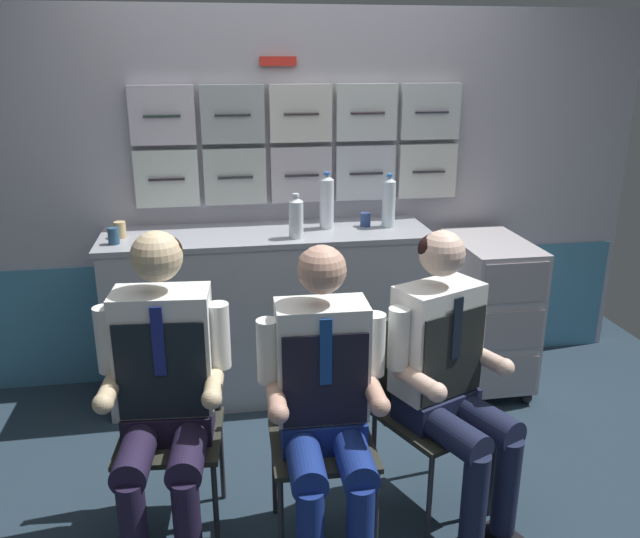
{
  "coord_description": "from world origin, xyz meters",
  "views": [
    {
      "loc": [
        -0.48,
        -2.35,
        1.89
      ],
      "look_at": [
        -0.04,
        0.32,
        0.99
      ],
      "focal_mm": 36.23,
      "sensor_mm": 36.0,
      "label": 1
    }
  ],
  "objects_px": {
    "folding_chair_near_trolley": "(421,391)",
    "service_trolley": "(487,309)",
    "crew_member_right": "(325,398)",
    "folding_chair_left": "(172,406)",
    "crew_member_near_trolley": "(450,372)",
    "folding_chair_right": "(319,413)",
    "crew_member_left": "(163,384)",
    "water_bottle_blue_cap": "(389,202)",
    "coffee_cup_spare": "(120,229)"
  },
  "relations": [
    {
      "from": "crew_member_left",
      "to": "crew_member_near_trolley",
      "type": "xyz_separation_m",
      "value": [
        1.12,
        -0.04,
        -0.02
      ]
    },
    {
      "from": "crew_member_near_trolley",
      "to": "folding_chair_right",
      "type": "bearing_deg",
      "value": 175.16
    },
    {
      "from": "service_trolley",
      "to": "crew_member_left",
      "type": "xyz_separation_m",
      "value": [
        -1.77,
        -1.06,
        0.23
      ]
    },
    {
      "from": "crew_member_left",
      "to": "folding_chair_near_trolley",
      "type": "distance_m",
      "value": 1.08
    },
    {
      "from": "folding_chair_left",
      "to": "coffee_cup_spare",
      "type": "distance_m",
      "value": 1.2
    },
    {
      "from": "service_trolley",
      "to": "folding_chair_near_trolley",
      "type": "height_order",
      "value": "service_trolley"
    },
    {
      "from": "crew_member_right",
      "to": "water_bottle_blue_cap",
      "type": "bearing_deg",
      "value": 66.13
    },
    {
      "from": "folding_chair_near_trolley",
      "to": "coffee_cup_spare",
      "type": "bearing_deg",
      "value": 140.27
    },
    {
      "from": "service_trolley",
      "to": "crew_member_left",
      "type": "height_order",
      "value": "crew_member_left"
    },
    {
      "from": "crew_member_right",
      "to": "water_bottle_blue_cap",
      "type": "distance_m",
      "value": 1.54
    },
    {
      "from": "folding_chair_left",
      "to": "crew_member_left",
      "type": "xyz_separation_m",
      "value": [
        -0.01,
        -0.16,
        0.19
      ]
    },
    {
      "from": "service_trolley",
      "to": "crew_member_right",
      "type": "distance_m",
      "value": 1.71
    },
    {
      "from": "folding_chair_near_trolley",
      "to": "water_bottle_blue_cap",
      "type": "xyz_separation_m",
      "value": [
        0.14,
        1.09,
        0.58
      ]
    },
    {
      "from": "folding_chair_near_trolley",
      "to": "crew_member_near_trolley",
      "type": "relative_size",
      "value": 0.68
    },
    {
      "from": "water_bottle_blue_cap",
      "to": "service_trolley",
      "type": "bearing_deg",
      "value": -13.96
    },
    {
      "from": "folding_chair_left",
      "to": "crew_member_right",
      "type": "xyz_separation_m",
      "value": [
        0.58,
        -0.32,
        0.16
      ]
    },
    {
      "from": "folding_chair_right",
      "to": "service_trolley",
      "type": "bearing_deg",
      "value": 41.9
    },
    {
      "from": "folding_chair_right",
      "to": "folding_chair_near_trolley",
      "type": "xyz_separation_m",
      "value": [
        0.46,
        0.1,
        0.0
      ]
    },
    {
      "from": "folding_chair_near_trolley",
      "to": "service_trolley",
      "type": "bearing_deg",
      "value": 53.0
    },
    {
      "from": "crew_member_near_trolley",
      "to": "service_trolley",
      "type": "bearing_deg",
      "value": 59.35
    },
    {
      "from": "folding_chair_left",
      "to": "folding_chair_right",
      "type": "relative_size",
      "value": 1.0
    },
    {
      "from": "folding_chair_near_trolley",
      "to": "coffee_cup_spare",
      "type": "relative_size",
      "value": 9.82
    },
    {
      "from": "coffee_cup_spare",
      "to": "crew_member_near_trolley",
      "type": "bearing_deg",
      "value": -41.96
    },
    {
      "from": "folding_chair_left",
      "to": "coffee_cup_spare",
      "type": "relative_size",
      "value": 9.82
    },
    {
      "from": "service_trolley",
      "to": "folding_chair_near_trolley",
      "type": "relative_size",
      "value": 1.04
    },
    {
      "from": "folding_chair_left",
      "to": "folding_chair_near_trolley",
      "type": "distance_m",
      "value": 1.04
    },
    {
      "from": "folding_chair_left",
      "to": "crew_member_left",
      "type": "bearing_deg",
      "value": -94.77
    },
    {
      "from": "folding_chair_left",
      "to": "folding_chair_right",
      "type": "distance_m",
      "value": 0.6
    },
    {
      "from": "crew_member_right",
      "to": "coffee_cup_spare",
      "type": "xyz_separation_m",
      "value": [
        -0.87,
        1.37,
        0.32
      ]
    },
    {
      "from": "crew_member_right",
      "to": "crew_member_near_trolley",
      "type": "height_order",
      "value": "crew_member_near_trolley"
    },
    {
      "from": "crew_member_near_trolley",
      "to": "water_bottle_blue_cap",
      "type": "xyz_separation_m",
      "value": [
        0.07,
        1.24,
        0.42
      ]
    },
    {
      "from": "folding_chair_left",
      "to": "folding_chair_right",
      "type": "bearing_deg",
      "value": -14.85
    },
    {
      "from": "crew_member_right",
      "to": "crew_member_left",
      "type": "bearing_deg",
      "value": 165.05
    },
    {
      "from": "service_trolley",
      "to": "water_bottle_blue_cap",
      "type": "distance_m",
      "value": 0.87
    },
    {
      "from": "crew_member_left",
      "to": "crew_member_right",
      "type": "bearing_deg",
      "value": -14.95
    },
    {
      "from": "crew_member_right",
      "to": "folding_chair_left",
      "type": "bearing_deg",
      "value": 151.27
    },
    {
      "from": "coffee_cup_spare",
      "to": "folding_chair_near_trolley",
      "type": "bearing_deg",
      "value": -39.73
    },
    {
      "from": "crew_member_right",
      "to": "crew_member_near_trolley",
      "type": "distance_m",
      "value": 0.54
    },
    {
      "from": "crew_member_left",
      "to": "crew_member_right",
      "type": "height_order",
      "value": "crew_member_left"
    },
    {
      "from": "crew_member_right",
      "to": "folding_chair_near_trolley",
      "type": "xyz_separation_m",
      "value": [
        0.46,
        0.27,
        -0.16
      ]
    },
    {
      "from": "service_trolley",
      "to": "crew_member_near_trolley",
      "type": "bearing_deg",
      "value": -120.65
    },
    {
      "from": "crew_member_left",
      "to": "crew_member_near_trolley",
      "type": "distance_m",
      "value": 1.12
    },
    {
      "from": "folding_chair_near_trolley",
      "to": "water_bottle_blue_cap",
      "type": "relative_size",
      "value": 2.83
    },
    {
      "from": "folding_chair_right",
      "to": "folding_chair_left",
      "type": "bearing_deg",
      "value": 165.15
    },
    {
      "from": "service_trolley",
      "to": "folding_chair_left",
      "type": "relative_size",
      "value": 1.04
    },
    {
      "from": "service_trolley",
      "to": "coffee_cup_spare",
      "type": "relative_size",
      "value": 10.26
    },
    {
      "from": "folding_chair_left",
      "to": "crew_member_near_trolley",
      "type": "relative_size",
      "value": 0.68
    },
    {
      "from": "folding_chair_right",
      "to": "crew_member_near_trolley",
      "type": "xyz_separation_m",
      "value": [
        0.52,
        -0.04,
        0.16
      ]
    },
    {
      "from": "folding_chair_right",
      "to": "coffee_cup_spare",
      "type": "height_order",
      "value": "coffee_cup_spare"
    },
    {
      "from": "folding_chair_near_trolley",
      "to": "folding_chair_right",
      "type": "bearing_deg",
      "value": -167.19
    }
  ]
}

